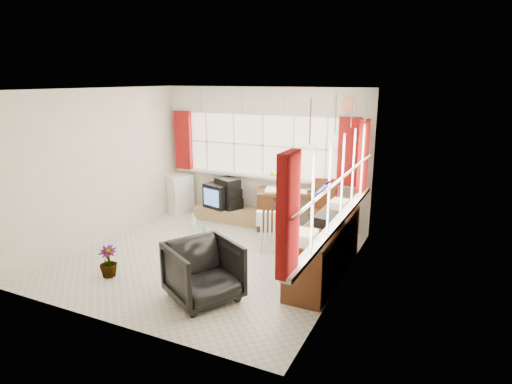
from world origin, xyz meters
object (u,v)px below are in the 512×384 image
desk (292,207)px  radiator (274,236)px  office_chair (204,272)px  mini_fridge (179,193)px  credenza (325,248)px  crt_tv (220,195)px  desk_lamp (289,174)px  task_chair (323,207)px  tv_bench (231,214)px

desk → radiator: (0.14, -1.15, -0.13)m
office_chair → mini_fridge: (-2.39, 2.90, 0.02)m
desk → credenza: credenza is taller
desk → crt_tv: 1.43m
desk_lamp → crt_tv: bearing=179.1°
office_chair → credenza: credenza is taller
desk → desk_lamp: 0.64m
desk → credenza: 1.93m
desk → task_chair: task_chair is taller
desk → radiator: desk is taller
task_chair → credenza: 1.45m
credenza → task_chair: bearing=107.4°
radiator → mini_fridge: (-2.59, 1.15, 0.12)m
task_chair → mini_fridge: task_chair is taller
credenza → tv_bench: 2.75m
radiator → mini_fridge: bearing=156.1°
desk → credenza: size_ratio=0.68×
desk_lamp → tv_bench: 1.49m
task_chair → desk_lamp: bearing=170.6°
credenza → crt_tv: 2.92m
tv_bench → radiator: bearing=-38.6°
credenza → mini_fridge: bearing=155.6°
office_chair → crt_tv: office_chair is taller
office_chair → credenza: (1.14, 1.30, 0.02)m
office_chair → tv_bench: size_ratio=0.58×
desk_lamp → credenza: desk_lamp is taller
radiator → credenza: (0.94, -0.45, 0.12)m
desk_lamp → radiator: desk_lamp is taller
radiator → office_chair: bearing=-96.4°
task_chair → tv_bench: bearing=175.4°
mini_fridge → task_chair: bearing=-4.2°
radiator → task_chair: bearing=60.9°
credenza → mini_fridge: 3.87m
radiator → desk: bearing=97.0°
desk_lamp → tv_bench: (-1.19, 0.04, -0.90)m
desk → office_chair: 2.90m
tv_bench → mini_fridge: bearing=176.3°
crt_tv → mini_fridge: 1.03m
tv_bench → crt_tv: size_ratio=2.27×
crt_tv → credenza: bearing=-31.0°
task_chair → mini_fridge: 3.11m
credenza → tv_bench: size_ratio=1.43×
desk → task_chair: (0.65, -0.23, 0.15)m
credenza → tv_bench: bearing=146.3°
radiator → tv_bench: radiator is taller
task_chair → tv_bench: 1.90m
task_chair → office_chair: (-0.71, -2.67, -0.17)m
task_chair → tv_bench: (-1.85, 0.15, -0.41)m
task_chair → crt_tv: task_chair is taller
desk_lamp → mini_fridge: desk_lamp is taller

